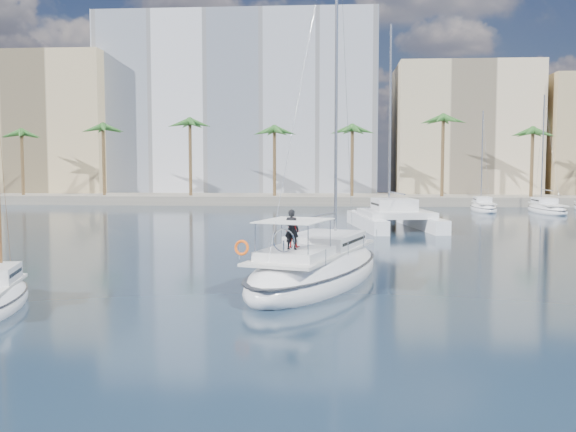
{
  "coord_description": "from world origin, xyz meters",
  "views": [
    {
      "loc": [
        2.73,
        -28.26,
        5.32
      ],
      "look_at": [
        0.61,
        1.5,
        2.93
      ],
      "focal_mm": 40.0,
      "sensor_mm": 36.0,
      "label": 1
    }
  ],
  "objects": [
    {
      "name": "ground",
      "position": [
        0.0,
        0.0,
        0.0
      ],
      "size": [
        160.0,
        160.0,
        0.0
      ],
      "primitive_type": "plane",
      "color": "black",
      "rests_on": "ground"
    },
    {
      "name": "quay",
      "position": [
        0.0,
        61.0,
        0.6
      ],
      "size": [
        120.0,
        14.0,
        1.2
      ],
      "primitive_type": "cube",
      "color": "gray",
      "rests_on": "ground"
    },
    {
      "name": "building_modern",
      "position": [
        -12.0,
        73.0,
        14.0
      ],
      "size": [
        42.0,
        16.0,
        28.0
      ],
      "primitive_type": "cube",
      "color": "silver",
      "rests_on": "ground"
    },
    {
      "name": "building_tan_left",
      "position": [
        -42.0,
        69.0,
        11.0
      ],
      "size": [
        22.0,
        14.0,
        22.0
      ],
      "primitive_type": "cube",
      "color": "tan",
      "rests_on": "ground"
    },
    {
      "name": "building_beige",
      "position": [
        22.0,
        70.0,
        10.0
      ],
      "size": [
        20.0,
        14.0,
        20.0
      ],
      "primitive_type": "cube",
      "color": "beige",
      "rests_on": "ground"
    },
    {
      "name": "palm_left",
      "position": [
        -34.0,
        57.0,
        10.28
      ],
      "size": [
        3.6,
        3.6,
        12.3
      ],
      "color": "brown",
      "rests_on": "ground"
    },
    {
      "name": "palm_centre",
      "position": [
        0.0,
        57.0,
        10.28
      ],
      "size": [
        3.6,
        3.6,
        12.3
      ],
      "color": "brown",
      "rests_on": "ground"
    },
    {
      "name": "main_sloop",
      "position": [
        1.99,
        0.62,
        0.57
      ],
      "size": [
        7.99,
        13.83,
        19.55
      ],
      "rotation": [
        0.0,
        0.0,
        -0.31
      ],
      "color": "white",
      "rests_on": "ground"
    },
    {
      "name": "catamaran",
      "position": [
        7.8,
        25.64,
        1.14
      ],
      "size": [
        7.61,
        12.53,
        17.2
      ],
      "rotation": [
        0.0,
        0.0,
        0.15
      ],
      "color": "white",
      "rests_on": "ground"
    },
    {
      "name": "seagull",
      "position": [
        0.07,
        2.75,
        0.92
      ],
      "size": [
        1.14,
        0.49,
        0.21
      ],
      "color": "silver",
      "rests_on": "ground"
    },
    {
      "name": "moored_yacht_a",
      "position": [
        20.0,
        47.0,
        0.0
      ],
      "size": [
        3.37,
        9.52,
        11.9
      ],
      "primitive_type": null,
      "rotation": [
        0.0,
        0.0,
        -0.07
      ],
      "color": "white",
      "rests_on": "ground"
    },
    {
      "name": "moored_yacht_b",
      "position": [
        26.5,
        45.0,
        0.0
      ],
      "size": [
        3.32,
        10.83,
        13.72
      ],
      "primitive_type": null,
      "rotation": [
        0.0,
        0.0,
        -0.02
      ],
      "color": "white",
      "rests_on": "ground"
    }
  ]
}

